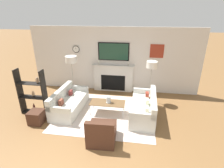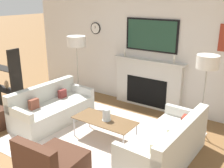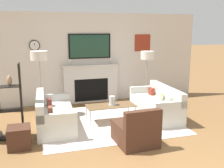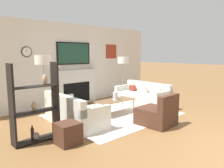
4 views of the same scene
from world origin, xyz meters
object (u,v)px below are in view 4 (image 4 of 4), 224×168
at_px(hurricane_candle, 115,96).
at_px(floor_lamp_right, 123,61).
at_px(coffee_table, 115,101).
at_px(shelf_unit, 36,106).
at_px(floor_lamp_left, 43,61).
at_px(couch_left, 74,114).
at_px(armchair, 157,115).
at_px(couch_right, 143,98).
at_px(ottoman, 68,133).

relative_size(hurricane_candle, floor_lamp_right, 0.14).
relative_size(coffee_table, shelf_unit, 0.76).
bearing_deg(hurricane_candle, floor_lamp_left, 146.53).
bearing_deg(floor_lamp_left, coffee_table, -34.35).
xyz_separation_m(couch_left, armchair, (1.46, -1.38, -0.02)).
distance_m(couch_right, floor_lamp_right, 1.61).
height_order(couch_left, coffee_table, couch_left).
height_order(couch_right, hurricane_candle, couch_right).
relative_size(coffee_table, floor_lamp_right, 0.74).
bearing_deg(coffee_table, couch_left, -179.42).
distance_m(armchair, shelf_unit, 2.79).
relative_size(coffee_table, floor_lamp_left, 0.70).
height_order(armchair, hurricane_candle, armchair).
height_order(couch_left, shelf_unit, shelf_unit).
bearing_deg(floor_lamp_left, couch_right, -21.37).
bearing_deg(couch_right, ottoman, -165.24).
distance_m(hurricane_candle, floor_lamp_right, 2.00).
bearing_deg(ottoman, shelf_unit, 123.61).
relative_size(couch_left, coffee_table, 1.50).
relative_size(couch_left, armchair, 2.08).
bearing_deg(floor_lamp_right, hurricane_candle, -142.63).
bearing_deg(armchair, coffee_table, 93.72).
xyz_separation_m(coffee_table, ottoman, (-2.08, -0.89, -0.18)).
height_order(couch_left, floor_lamp_right, floor_lamp_right).
bearing_deg(couch_left, shelf_unit, -163.43).
bearing_deg(floor_lamp_right, coffee_table, -143.10).
distance_m(coffee_table, floor_lamp_right, 2.09).
bearing_deg(floor_lamp_right, couch_right, -100.99).
bearing_deg(shelf_unit, floor_lamp_right, 19.99).
xyz_separation_m(armchair, floor_lamp_left, (-1.67, 2.48, 1.28)).
bearing_deg(couch_left, armchair, -43.40).
bearing_deg(floor_lamp_left, couch_left, -79.26).
distance_m(hurricane_candle, floor_lamp_left, 2.19).
height_order(hurricane_candle, floor_lamp_right, floor_lamp_right).
distance_m(coffee_table, shelf_unit, 2.49).
height_order(armchair, shelf_unit, shelf_unit).
bearing_deg(armchair, hurricane_candle, 92.15).
relative_size(couch_right, coffee_table, 1.54).
distance_m(floor_lamp_right, shelf_unit, 4.21).
bearing_deg(ottoman, floor_lamp_left, 75.68).
xyz_separation_m(couch_left, floor_lamp_right, (2.81, 1.09, 1.18)).
height_order(couch_right, shelf_unit, shelf_unit).
bearing_deg(couch_right, floor_lamp_right, 79.01).
bearing_deg(couch_right, coffee_table, 179.17).
bearing_deg(ottoman, hurricane_candle, 22.98).
relative_size(floor_lamp_left, shelf_unit, 1.09).
relative_size(couch_right, armchair, 2.14).
height_order(hurricane_candle, shelf_unit, shelf_unit).
relative_size(armchair, hurricane_candle, 3.84).
relative_size(hurricane_candle, floor_lamp_left, 0.13).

